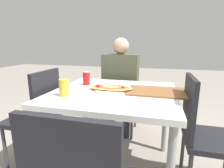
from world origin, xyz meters
TOP-DOWN VIEW (x-y plane):
  - dining_table at (0.00, 0.00)m, footprint 1.01×0.92m
  - chair_far_seated at (-0.09, 0.79)m, footprint 0.40×0.40m
  - chair_side_left at (-0.69, -0.09)m, footprint 0.40×0.40m
  - chair_side_right at (0.69, -0.06)m, footprint 0.40×0.40m
  - person_seated at (-0.09, 0.68)m, footprint 0.42×0.26m
  - pizza_main at (-0.03, 0.03)m, footprint 0.37×0.27m
  - soda_can at (-0.31, 0.17)m, footprint 0.07×0.07m
  - drink_glass at (-0.33, -0.21)m, footprint 0.08×0.08m
  - serving_tray at (0.34, 0.07)m, footprint 0.46×0.33m

SIDE VIEW (x-z plane):
  - chair_far_seated at x=-0.09m, z-range 0.06..0.96m
  - chair_side_left at x=-0.69m, z-range 0.06..0.96m
  - chair_side_right at x=0.69m, z-range 0.06..0.96m
  - dining_table at x=0.00m, z-range 0.29..1.04m
  - person_seated at x=-0.09m, z-range 0.11..1.30m
  - serving_tray at x=0.34m, z-range 0.74..0.75m
  - pizza_main at x=-0.03m, z-range 0.73..0.79m
  - soda_can at x=-0.31m, z-range 0.74..0.87m
  - drink_glass at x=-0.33m, z-range 0.74..0.87m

